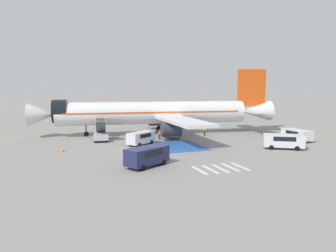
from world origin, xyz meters
name	(u,v)px	position (x,y,z in m)	size (l,w,h in m)	color
ground_plane	(144,136)	(0.00, 0.00, 0.00)	(600.00, 600.00, 0.00)	gray
apron_leadline_yellow	(153,134)	(1.96, 0.93, 0.00)	(0.20, 76.67, 0.01)	gold
apron_stand_patch_blue	(179,146)	(1.96, -10.85, 0.00)	(6.55, 8.46, 0.01)	#2856A8
apron_walkway_bar_0	(200,170)	(-1.04, -23.85, 0.00)	(0.44, 3.60, 0.01)	silver
apron_walkway_bar_1	(210,169)	(0.16, -23.85, 0.00)	(0.44, 3.60, 0.01)	silver
apron_walkway_bar_2	(220,168)	(1.36, -23.85, 0.00)	(0.44, 3.60, 0.01)	silver
apron_walkway_bar_3	(230,167)	(2.56, -23.85, 0.00)	(0.44, 3.60, 0.01)	silver
apron_walkway_bar_4	(240,166)	(3.76, -23.85, 0.00)	(0.44, 3.60, 0.01)	silver
airliner	(157,113)	(2.61, 0.83, 3.81)	(42.81, 32.05, 11.51)	silver
boarding_stairs_forward	(101,134)	(-7.62, -2.09, 1.00)	(2.93, 5.47, 4.08)	#ADB2BA
fuel_tanker	(157,113)	(10.52, 24.00, 1.75)	(9.80, 3.98, 3.47)	#38383D
service_van_0	(297,134)	(20.90, -13.26, 1.09)	(2.27, 4.91, 1.77)	silver
service_van_1	(284,140)	(14.60, -17.71, 1.21)	(5.51, 4.49, 2.00)	silver
service_van_2	(147,155)	(-5.63, -20.41, 1.26)	(5.35, 4.20, 2.10)	#1E234C
service_van_3	(141,137)	(-2.81, -8.10, 1.16)	(4.72, 4.03, 1.91)	silver
baggage_cart	(172,137)	(3.66, -3.95, 0.26)	(2.25, 2.94, 0.87)	gray
ground_crew_0	(159,134)	(1.30, -4.40, 0.92)	(0.47, 0.33, 1.61)	black
ground_crew_1	(205,130)	(9.77, -3.59, 1.09)	(0.47, 0.33, 1.87)	#2D2D33
traffic_cone_0	(62,150)	(-13.78, -9.29, 0.29)	(0.52, 0.52, 0.58)	orange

